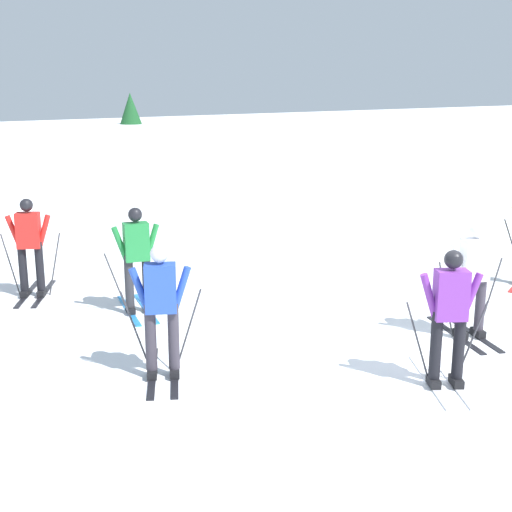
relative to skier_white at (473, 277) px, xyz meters
The scene contains 8 objects.
ground_plane 1.45m from the skier_white, behind, with size 120.00×120.00×0.00m, color white.
far_snow_ridge 19.09m from the skier_white, 93.39° to the left, with size 80.00×9.01×1.99m, color white.
skier_white is the anchor object (origin of this frame).
skier_purple 1.84m from the skier_white, 150.18° to the right, with size 1.16×1.55×1.71m.
skier_blue 4.46m from the skier_white, 163.28° to the left, with size 1.09×1.58×1.71m.
skier_red 7.18m from the skier_white, 129.24° to the left, with size 1.13×1.57×1.71m.
skier_green 5.08m from the skier_white, 132.44° to the left, with size 0.98×1.64×1.71m.
conifer_far_right 19.38m from the skier_white, 79.20° to the left, with size 1.74×1.74×3.17m.
Camera 1 is at (-6.81, -6.05, 3.61)m, focal length 48.85 mm.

